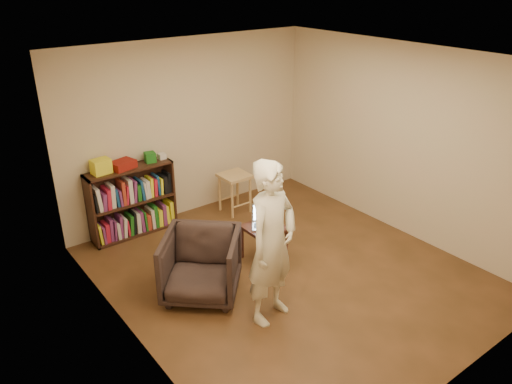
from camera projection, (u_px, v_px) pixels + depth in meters
floor at (288, 273)px, 6.18m from camera, size 4.50×4.50×0.00m
ceiling at (294, 59)px, 5.10m from camera, size 4.50×4.50×0.00m
wall_back at (190, 129)px, 7.27m from camera, size 4.00×0.00×4.00m
wall_left at (125, 227)px, 4.54m from camera, size 0.00×4.50×4.50m
wall_right at (402, 141)px, 6.75m from camera, size 0.00×4.50×4.50m
bookshelf at (132, 205)px, 6.93m from camera, size 1.20×0.30×1.00m
box_yellow at (101, 166)px, 6.46m from camera, size 0.25×0.19×0.19m
red_cloth at (123, 165)px, 6.64m from camera, size 0.36×0.30×0.10m
box_green at (150, 157)px, 6.85m from camera, size 0.16×0.16×0.14m
box_white at (162, 156)px, 6.97m from camera, size 0.10×0.10×0.08m
stool at (235, 182)px, 7.53m from camera, size 0.42×0.42×0.61m
armchair at (201, 265)px, 5.63m from camera, size 1.18×1.18×0.77m
side_table at (264, 232)px, 6.31m from camera, size 0.46×0.46×0.48m
laptop at (265, 221)px, 6.29m from camera, size 0.43×0.42×0.25m
person at (272, 243)px, 5.07m from camera, size 0.74×0.58×1.80m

